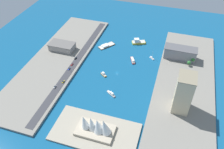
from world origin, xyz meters
TOP-DOWN VIEW (x-y plane):
  - ground_plane at (0.00, 0.00)m, footprint 440.00×440.00m
  - quay_west at (-86.27, 0.00)m, footprint 70.00×240.00m
  - quay_east at (86.27, 0.00)m, footprint 70.00×240.00m
  - peninsula_point at (-5.62, 95.70)m, footprint 86.85×45.69m
  - road_strip at (59.33, 0.00)m, footprint 9.20×228.00m
  - tugboat_red at (-13.80, -30.54)m, footprint 9.78×16.39m
  - water_taxi_orange at (15.10, 10.03)m, footprint 9.72×8.17m
  - ferry_yellow_fast at (-10.93, -77.21)m, footprint 22.26×15.74m
  - sailboat_small_white at (-38.18, -44.19)m, footprint 7.77×6.69m
  - yacht_sleek_gray at (-4.66, 40.28)m, footprint 12.98×9.57m
  - barge_flat_brown at (33.15, -54.27)m, footprint 22.68×26.01m
  - office_block_beige at (-83.28, 39.81)m, footprint 17.94×21.89m
  - carpark_squat_concrete at (90.57, -24.13)m, footprint 36.60×20.58m
  - warehouse_low_gray at (-74.54, -54.14)m, footprint 44.01×17.26m
  - suv_black at (62.68, -8.74)m, footprint 2.02×5.13m
  - taxi_yellow_cab at (57.35, 40.36)m, footprint 2.05×4.60m
  - hatchback_blue at (61.28, 15.19)m, footprint 1.96×4.77m
  - van_white at (62.65, 52.10)m, footprint 2.05×4.67m
  - pickup_red at (61.65, 5.52)m, footprint 1.98×5.06m
  - traffic_light_waterfront at (53.81, 24.07)m, footprint 0.36×0.36m
  - opera_landmark at (-6.48, 95.70)m, footprint 38.44×22.51m
  - park_tree_cluster at (-90.56, -43.53)m, footprint 9.63×11.88m

SIDE VIEW (x-z plane):
  - ground_plane at x=0.00m, z-range 0.00..0.00m
  - peninsula_point at x=-5.62m, z-range 0.00..2.00m
  - sailboat_small_white at x=-38.18m, z-range -5.16..7.20m
  - barge_flat_brown at x=33.15m, z-range -0.40..2.69m
  - quay_west at x=-86.27m, z-range 0.00..2.79m
  - quay_east at x=86.27m, z-range 0.00..2.79m
  - yacht_sleek_gray at x=-4.66m, z-range -0.58..3.50m
  - tugboat_red at x=-13.80m, z-range -0.56..3.50m
  - water_taxi_orange at x=15.10m, z-range -0.62..3.59m
  - ferry_yellow_fast at x=-10.93m, z-range -1.31..6.57m
  - road_strip at x=59.33m, z-range 2.79..2.94m
  - pickup_red at x=61.65m, z-range 2.94..4.34m
  - suv_black at x=62.68m, z-range 2.94..4.39m
  - hatchback_blue at x=61.28m, z-range 2.92..4.46m
  - taxi_yellow_cab at x=57.35m, z-range 2.92..4.49m
  - van_white at x=62.65m, z-range 2.91..4.63m
  - traffic_light_waterfront at x=53.81m, z-range 3.88..10.38m
  - carpark_squat_concrete at x=90.57m, z-range 2.82..12.53m
  - park_tree_cluster at x=-90.56m, z-range 4.00..12.98m
  - opera_landmark at x=-6.48m, z-range -0.44..20.45m
  - warehouse_low_gray at x=-74.54m, z-range 2.82..19.07m
  - office_block_beige at x=-83.28m, z-range 2.82..48.85m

